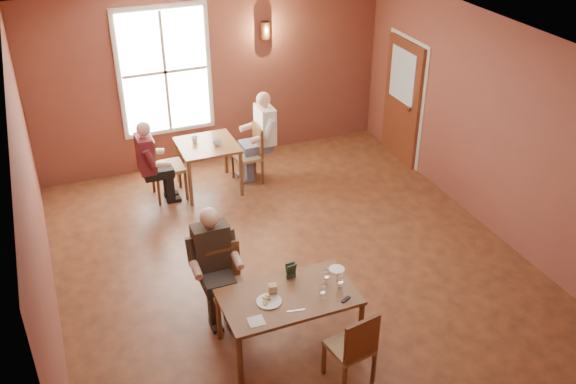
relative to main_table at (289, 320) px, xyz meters
name	(u,v)px	position (x,y,z in m)	size (l,w,h in m)	color
ground	(294,267)	(0.61, 1.32, -0.35)	(6.00, 7.00, 0.01)	brown
wall_back	(213,76)	(0.61, 4.82, 1.15)	(6.00, 0.04, 3.00)	brown
wall_front	(466,361)	(0.61, -2.18, 1.15)	(6.00, 0.04, 3.00)	brown
wall_left	(36,217)	(-2.39, 1.32, 1.15)	(0.04, 7.00, 3.00)	brown
wall_right	(495,129)	(3.61, 1.32, 1.15)	(0.04, 7.00, 3.00)	brown
ceiling	(295,48)	(0.61, 1.32, 2.65)	(6.00, 7.00, 0.04)	white
window	(165,72)	(-0.19, 4.77, 1.35)	(1.36, 0.10, 1.96)	white
door	(402,102)	(3.55, 3.62, 0.70)	(0.12, 1.04, 2.10)	maroon
wall_sconce	(265,30)	(1.51, 4.72, 1.85)	(0.16, 0.16, 0.28)	brown
main_table	(289,320)	(0.00, 0.00, 0.00)	(1.49, 0.84, 0.70)	brown
chair_diner_main	(228,287)	(-0.50, 0.65, 0.14)	(0.43, 0.43, 0.97)	brown
diner_main	(228,275)	(-0.50, 0.62, 0.34)	(0.55, 0.55, 1.38)	black
chair_empty	(350,345)	(0.39, -0.72, 0.12)	(0.41, 0.41, 0.94)	#412512
plate_food	(269,301)	(-0.24, -0.02, 0.37)	(0.28, 0.28, 0.04)	white
sandwich	(273,290)	(-0.16, 0.09, 0.40)	(0.09, 0.08, 0.11)	tan
goblet_a	(326,276)	(0.47, 0.06, 0.44)	(0.07, 0.07, 0.18)	white
goblet_b	(340,281)	(0.57, -0.09, 0.45)	(0.08, 0.08, 0.19)	white
goblet_c	(322,291)	(0.32, -0.17, 0.44)	(0.07, 0.07, 0.18)	white
menu_stand	(291,271)	(0.14, 0.29, 0.44)	(0.11, 0.06, 0.19)	#213728
knife	(296,310)	(-0.03, -0.26, 0.35)	(0.20, 0.02, 0.00)	silver
napkin	(256,321)	(-0.47, -0.26, 0.35)	(0.17, 0.17, 0.01)	white
side_plate	(337,269)	(0.69, 0.22, 0.36)	(0.18, 0.18, 0.01)	silver
sunglasses	(346,299)	(0.54, -0.30, 0.36)	(0.13, 0.04, 0.02)	black
second_table	(209,166)	(0.17, 3.79, 0.05)	(0.90, 0.90, 0.79)	brown
chair_diner_white	(247,155)	(0.82, 3.79, 0.13)	(0.42, 0.42, 0.96)	#582D1B
diner_white	(248,142)	(0.85, 3.79, 0.36)	(0.57, 0.57, 1.42)	silver
chair_diner_maroon	(168,166)	(-0.48, 3.79, 0.19)	(0.48, 0.48, 1.08)	#44210D
diner_maroon	(165,159)	(-0.51, 3.79, 0.31)	(0.53, 0.53, 1.32)	#4E181F
cup_a	(217,142)	(0.30, 3.70, 0.50)	(0.14, 0.14, 0.11)	white
cup_b	(195,140)	(0.00, 3.92, 0.50)	(0.11, 0.11, 0.10)	white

